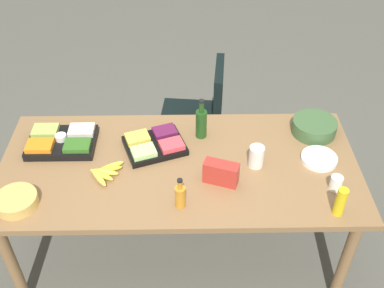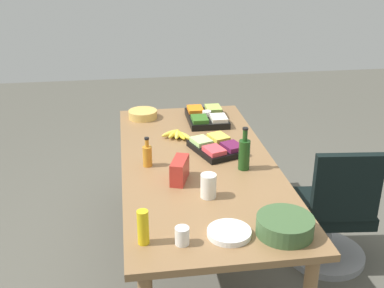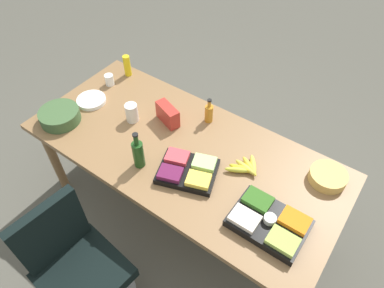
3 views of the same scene
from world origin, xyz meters
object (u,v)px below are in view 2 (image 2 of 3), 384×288
object	(u,v)px
paper_plate_stack	(229,233)
salad_bowl	(285,226)
office_chair	(333,219)
mustard_bottle	(143,227)
mayo_jar	(208,186)
dressing_bottle	(147,155)
paper_cup	(182,236)
fruit_platter	(216,147)
banana_bunch	(177,134)
chip_bag_red	(180,170)
wine_bottle	(244,153)
veggie_tray	(207,117)
chip_bowl	(143,114)
conference_table	(198,172)

from	to	relation	value
paper_plate_stack	salad_bowl	bearing A→B (deg)	84.80
office_chair	salad_bowl	bearing A→B (deg)	-40.14
mustard_bottle	mayo_jar	bearing A→B (deg)	135.83
paper_plate_stack	dressing_bottle	bearing A→B (deg)	-157.51
salad_bowl	mustard_bottle	world-z (taller)	mustard_bottle
paper_cup	fruit_platter	bearing A→B (deg)	160.49
banana_bunch	chip_bag_red	distance (m)	0.68
fruit_platter	chip_bag_red	bearing A→B (deg)	-37.42
wine_bottle	veggie_tray	xyz separation A→B (m)	(-0.88, -0.08, -0.07)
fruit_platter	chip_bowl	distance (m)	0.87
office_chair	fruit_platter	world-z (taller)	office_chair
wine_bottle	dressing_bottle	world-z (taller)	wine_bottle
mayo_jar	paper_cup	distance (m)	0.48
veggie_tray	salad_bowl	bearing A→B (deg)	3.84
office_chair	paper_cup	world-z (taller)	office_chair
fruit_platter	mustard_bottle	distance (m)	1.16
salad_bowl	paper_plate_stack	world-z (taller)	salad_bowl
mayo_jar	mustard_bottle	distance (m)	0.56
salad_bowl	chip_bag_red	bearing A→B (deg)	-145.03
salad_bowl	paper_cup	world-z (taller)	salad_bowl
conference_table	chip_bag_red	xyz separation A→B (m)	(0.24, -0.15, 0.15)
office_chair	dressing_bottle	bearing A→B (deg)	-95.57
office_chair	mayo_jar	bearing A→B (deg)	-70.66
paper_plate_stack	mustard_bottle	world-z (taller)	mustard_bottle
paper_plate_stack	mayo_jar	distance (m)	0.40
banana_bunch	paper_plate_stack	bearing A→B (deg)	4.71
wine_bottle	fruit_platter	bearing A→B (deg)	-158.05
paper_cup	chip_bag_red	bearing A→B (deg)	174.07
fruit_platter	chip_bowl	bearing A→B (deg)	-147.63
salad_bowl	banana_bunch	bearing A→B (deg)	-163.85
veggie_tray	chip_bowl	size ratio (longest dim) A/B	1.81
banana_bunch	chip_bag_red	world-z (taller)	chip_bag_red
salad_bowl	paper_plate_stack	size ratio (longest dim) A/B	1.30
paper_plate_stack	paper_cup	xyz separation A→B (m)	(0.04, -0.24, 0.03)
mayo_jar	paper_cup	size ratio (longest dim) A/B	1.56
office_chair	banana_bunch	distance (m)	1.25
paper_plate_stack	fruit_platter	size ratio (longest dim) A/B	0.51
mustard_bottle	paper_plate_stack	bearing A→B (deg)	90.66
mustard_bottle	veggie_tray	bearing A→B (deg)	159.83
conference_table	veggie_tray	bearing A→B (deg)	165.90
mayo_jar	salad_bowl	bearing A→B (deg)	36.50
wine_bottle	chip_bag_red	bearing A→B (deg)	-76.59
mustard_bottle	salad_bowl	bearing A→B (deg)	88.34
salad_bowl	paper_cup	xyz separation A→B (m)	(0.01, -0.51, -0.00)
office_chair	veggie_tray	bearing A→B (deg)	-139.68
chip_bag_red	mayo_jar	world-z (taller)	same
paper_plate_stack	mayo_jar	xyz separation A→B (m)	(-0.39, -0.03, 0.06)
mayo_jar	chip_bowl	world-z (taller)	mayo_jar
veggie_tray	mayo_jar	size ratio (longest dim) A/B	3.01
salad_bowl	paper_cup	bearing A→B (deg)	-88.68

